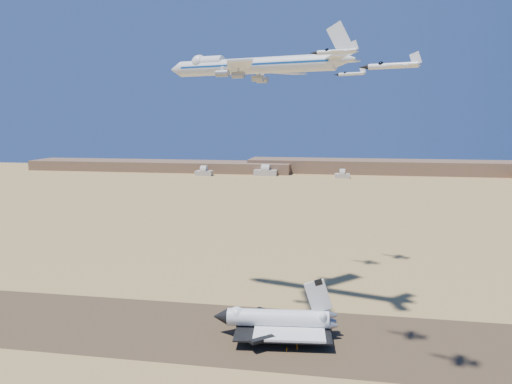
% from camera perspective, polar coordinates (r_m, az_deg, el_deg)
% --- Properties ---
extents(ground, '(1200.00, 1200.00, 0.00)m').
position_cam_1_polar(ground, '(183.99, -4.00, -15.67)').
color(ground, tan).
rests_on(ground, ground).
extents(runway, '(600.00, 50.00, 0.06)m').
position_cam_1_polar(runway, '(183.97, -4.00, -15.67)').
color(runway, '#4D3C26').
rests_on(runway, ground).
extents(ridgeline, '(960.00, 90.00, 18.00)m').
position_cam_1_polar(ridgeline, '(693.84, 11.95, 2.67)').
color(ridgeline, brown).
rests_on(ridgeline, ground).
extents(hangars, '(200.50, 29.50, 30.00)m').
position_cam_1_polar(hangars, '(653.63, 0.67, 2.26)').
color(hangars, beige).
rests_on(hangars, ground).
extents(shuttle, '(42.97, 29.01, 21.11)m').
position_cam_1_polar(shuttle, '(178.60, 2.38, -14.44)').
color(shuttle, silver).
rests_on(shuttle, runway).
extents(carrier_747, '(74.89, 56.13, 18.68)m').
position_cam_1_polar(carrier_747, '(191.85, -0.97, 14.20)').
color(carrier_747, silver).
extents(crew_a, '(0.48, 0.68, 1.76)m').
position_cam_1_polar(crew_a, '(170.90, 4.72, -17.31)').
color(crew_a, orange).
rests_on(crew_a, runway).
extents(crew_b, '(0.67, 0.89, 1.63)m').
position_cam_1_polar(crew_b, '(169.60, 3.54, -17.53)').
color(crew_b, orange).
rests_on(crew_b, runway).
extents(crew_c, '(0.99, 1.23, 1.86)m').
position_cam_1_polar(crew_c, '(172.11, 4.68, -17.10)').
color(crew_c, orange).
rests_on(crew_c, runway).
extents(chase_jet_a, '(13.88, 8.04, 3.53)m').
position_cam_1_polar(chase_jet_a, '(146.74, 9.08, 15.56)').
color(chase_jet_a, silver).
extents(chase_jet_b, '(15.25, 8.95, 3.90)m').
position_cam_1_polar(chase_jet_b, '(131.93, 15.27, 13.77)').
color(chase_jet_b, silver).
extents(chase_jet_c, '(14.45, 8.35, 3.67)m').
position_cam_1_polar(chase_jet_c, '(234.40, 6.46, 14.33)').
color(chase_jet_c, silver).
extents(chase_jet_d, '(15.68, 9.34, 4.06)m').
position_cam_1_polar(chase_jet_d, '(248.43, 10.79, 13.13)').
color(chase_jet_d, silver).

